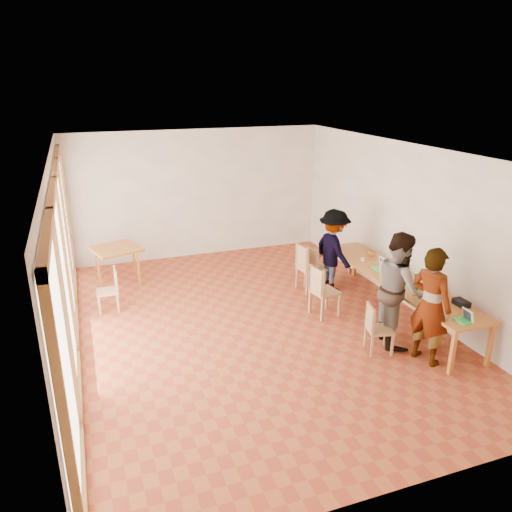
% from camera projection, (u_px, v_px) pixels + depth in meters
% --- Properties ---
extents(ground, '(8.00, 8.00, 0.00)m').
position_uv_depth(ground, '(255.00, 325.00, 8.72)').
color(ground, '#A64E28').
rests_on(ground, ground).
extents(wall_back, '(6.00, 0.10, 3.00)m').
position_uv_depth(wall_back, '(198.00, 194.00, 11.77)').
color(wall_back, white).
rests_on(wall_back, ground).
extents(wall_front, '(6.00, 0.10, 3.00)m').
position_uv_depth(wall_front, '(397.00, 369.00, 4.67)').
color(wall_front, white).
rests_on(wall_front, ground).
extents(wall_right, '(0.10, 8.00, 3.00)m').
position_uv_depth(wall_right, '(408.00, 227.00, 9.17)').
color(wall_right, white).
rests_on(wall_right, ground).
extents(window_wall, '(0.10, 8.00, 3.00)m').
position_uv_depth(window_wall, '(64.00, 265.00, 7.28)').
color(window_wall, white).
rests_on(window_wall, ground).
extents(ceiling, '(6.00, 8.00, 0.04)m').
position_uv_depth(ceiling, '(255.00, 151.00, 7.71)').
color(ceiling, white).
rests_on(ceiling, wall_back).
extents(communal_table, '(0.80, 4.00, 0.75)m').
position_uv_depth(communal_table, '(396.00, 279.00, 8.87)').
color(communal_table, '#BA6F29').
rests_on(communal_table, ground).
extents(side_table, '(0.90, 0.90, 0.75)m').
position_uv_depth(side_table, '(116.00, 251.00, 10.41)').
color(side_table, '#BA6F29').
rests_on(side_table, ground).
extents(chair_near, '(0.46, 0.46, 0.43)m').
position_uv_depth(chair_near, '(375.00, 324.00, 7.72)').
color(chair_near, tan).
rests_on(chair_near, ground).
extents(chair_mid, '(0.51, 0.51, 0.50)m').
position_uv_depth(chair_mid, '(321.00, 286.00, 8.89)').
color(chair_mid, tan).
rests_on(chair_mid, ground).
extents(chair_far, '(0.51, 0.51, 0.52)m').
position_uv_depth(chair_far, '(306.00, 263.00, 9.97)').
color(chair_far, tan).
rests_on(chair_far, ground).
extents(chair_empty, '(0.50, 0.50, 0.48)m').
position_uv_depth(chair_empty, '(314.00, 263.00, 10.08)').
color(chair_empty, tan).
rests_on(chair_empty, ground).
extents(chair_spare, '(0.38, 0.38, 0.43)m').
position_uv_depth(chair_spare, '(111.00, 285.00, 9.14)').
color(chair_spare, tan).
rests_on(chair_spare, ground).
extents(person_near, '(0.61, 0.76, 1.82)m').
position_uv_depth(person_near, '(430.00, 306.00, 7.35)').
color(person_near, gray).
rests_on(person_near, ground).
extents(person_mid, '(0.93, 1.06, 1.86)m').
position_uv_depth(person_mid, '(398.00, 289.00, 7.90)').
color(person_mid, gray).
rests_on(person_mid, ground).
extents(person_far, '(0.72, 1.14, 1.68)m').
position_uv_depth(person_far, '(334.00, 251.00, 9.92)').
color(person_far, gray).
rests_on(person_far, ground).
extents(laptop_near, '(0.19, 0.23, 0.19)m').
position_uv_depth(laptop_near, '(465.00, 318.00, 7.21)').
color(laptop_near, '#32DA4C').
rests_on(laptop_near, communal_table).
extents(laptop_mid, '(0.31, 0.32, 0.22)m').
position_uv_depth(laptop_mid, '(414.00, 282.00, 8.45)').
color(laptop_mid, '#32DA4C').
rests_on(laptop_mid, communal_table).
extents(laptop_far, '(0.26, 0.29, 0.23)m').
position_uv_depth(laptop_far, '(382.00, 267.00, 9.16)').
color(laptop_far, '#32DA4C').
rests_on(laptop_far, communal_table).
extents(yellow_mug, '(0.16, 0.16, 0.10)m').
position_uv_depth(yellow_mug, '(371.00, 253.00, 9.89)').
color(yellow_mug, '#BF7F1A').
rests_on(yellow_mug, communal_table).
extents(green_bottle, '(0.07, 0.07, 0.28)m').
position_uv_depth(green_bottle, '(416.00, 282.00, 8.27)').
color(green_bottle, '#1A6C39').
rests_on(green_bottle, communal_table).
extents(clear_glass, '(0.07, 0.07, 0.09)m').
position_uv_depth(clear_glass, '(389.00, 278.00, 8.69)').
color(clear_glass, silver).
rests_on(clear_glass, communal_table).
extents(condiment_cup, '(0.08, 0.08, 0.06)m').
position_uv_depth(condiment_cup, '(363.00, 259.00, 9.62)').
color(condiment_cup, white).
rests_on(condiment_cup, communal_table).
extents(pink_phone, '(0.05, 0.10, 0.01)m').
position_uv_depth(pink_phone, '(423.00, 292.00, 8.22)').
color(pink_phone, '#DE3248').
rests_on(pink_phone, communal_table).
extents(black_pouch, '(0.16, 0.26, 0.09)m').
position_uv_depth(black_pouch, '(461.00, 303.00, 7.72)').
color(black_pouch, black).
rests_on(black_pouch, communal_table).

